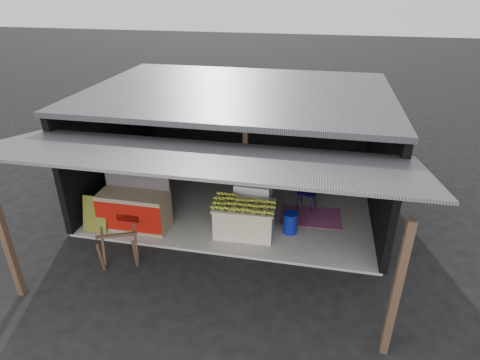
% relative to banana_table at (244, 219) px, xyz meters
% --- Properties ---
extents(ground, '(80.00, 80.00, 0.00)m').
position_rel_banana_table_xyz_m(ground, '(-0.48, -0.86, -0.44)').
color(ground, black).
rests_on(ground, ground).
extents(concrete_slab, '(7.00, 5.00, 0.06)m').
position_rel_banana_table_xyz_m(concrete_slab, '(-0.48, 1.64, -0.41)').
color(concrete_slab, gray).
rests_on(concrete_slab, ground).
extents(shophouse, '(7.40, 7.29, 3.02)m').
position_rel_banana_table_xyz_m(shophouse, '(-0.48, 1.96, 1.66)').
color(shophouse, black).
rests_on(shophouse, ground).
extents(banana_table, '(1.41, 0.90, 0.76)m').
position_rel_banana_table_xyz_m(banana_table, '(0.00, 0.00, 0.00)').
color(banana_table, silver).
rests_on(banana_table, concrete_slab).
extents(banana_pile, '(1.29, 0.80, 0.15)m').
position_rel_banana_table_xyz_m(banana_pile, '(0.00, 0.00, 0.45)').
color(banana_pile, yellow).
rests_on(banana_pile, banana_table).
extents(white_crate, '(0.87, 0.61, 0.95)m').
position_rel_banana_table_xyz_m(white_crate, '(0.07, 0.77, 0.09)').
color(white_crate, white).
rests_on(white_crate, concrete_slab).
extents(neighbor_stall, '(1.60, 0.73, 1.65)m').
position_rel_banana_table_xyz_m(neighbor_stall, '(-2.59, -0.22, 0.11)').
color(neighbor_stall, '#998466').
rests_on(neighbor_stall, concrete_slab).
extents(green_signboard, '(0.58, 0.27, 0.85)m').
position_rel_banana_table_xyz_m(green_signboard, '(-3.43, -0.57, 0.05)').
color(green_signboard, black).
rests_on(green_signboard, concrete_slab).
extents(sawhorse, '(0.93, 0.92, 0.80)m').
position_rel_banana_table_xyz_m(sawhorse, '(-2.31, -1.62, 0.07)').
color(sawhorse, '#442F22').
rests_on(sawhorse, ground).
extents(water_barrel, '(0.33, 0.33, 0.48)m').
position_rel_banana_table_xyz_m(water_barrel, '(1.03, 0.26, -0.14)').
color(water_barrel, navy).
rests_on(water_barrel, concrete_slab).
extents(plastic_chair, '(0.54, 0.54, 0.95)m').
position_rel_banana_table_xyz_m(plastic_chair, '(1.38, 1.54, 0.18)').
color(plastic_chair, '#0C0936').
rests_on(plastic_chair, concrete_slab).
extents(magenta_rug, '(1.54, 1.06, 0.01)m').
position_rel_banana_table_xyz_m(magenta_rug, '(1.49, 1.05, -0.38)').
color(magenta_rug, '#7E1C57').
rests_on(magenta_rug, concrete_slab).
extents(picture_frames, '(1.62, 0.04, 0.46)m').
position_rel_banana_table_xyz_m(picture_frames, '(-0.65, 4.03, 1.49)').
color(picture_frames, black).
rests_on(picture_frames, shophouse).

